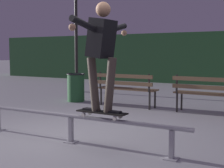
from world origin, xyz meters
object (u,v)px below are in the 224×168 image
at_px(grind_rail, 71,121).
at_px(skateboard, 102,113).
at_px(park_bench_leftmost, 126,86).
at_px(lamp_post_left, 76,22).
at_px(trash_can, 76,87).
at_px(park_bench_left_center, 209,91).
at_px(skateboarder, 102,47).

distance_m(grind_rail, skateboard, 0.58).
distance_m(skateboard, park_bench_leftmost, 3.54).
xyz_separation_m(lamp_post_left, trash_can, (1.37, -1.95, -2.07)).
bearing_deg(park_bench_left_center, skateboard, -103.49).
relative_size(skateboard, park_bench_leftmost, 0.49).
bearing_deg(grind_rail, park_bench_leftmost, 102.34).
relative_size(park_bench_left_center, lamp_post_left, 0.41).
relative_size(skateboarder, park_bench_left_center, 0.97).
bearing_deg(skateboarder, trash_can, 130.45).
xyz_separation_m(park_bench_leftmost, park_bench_left_center, (2.07, 0.00, 0.00)).
bearing_deg(lamp_post_left, park_bench_leftmost, -34.68).
height_order(skateboard, skateboarder, skateboarder).
distance_m(park_bench_left_center, trash_can, 3.74).
height_order(skateboarder, trash_can, skateboarder).
relative_size(grind_rail, skateboarder, 2.43).
distance_m(skateboarder, park_bench_leftmost, 3.66).
bearing_deg(skateboard, park_bench_leftmost, 111.13).
height_order(park_bench_leftmost, trash_can, park_bench_leftmost).
xyz_separation_m(park_bench_left_center, lamp_post_left, (-5.10, 2.10, 1.94)).
distance_m(skateboard, trash_can, 4.54).
bearing_deg(skateboard, skateboarder, -1.93).
height_order(grind_rail, park_bench_left_center, park_bench_left_center).
xyz_separation_m(grind_rail, skateboard, (0.55, 0.00, 0.18)).
xyz_separation_m(grind_rail, skateboarder, (0.56, -0.00, 1.11)).
distance_m(lamp_post_left, trash_can, 3.16).
distance_m(grind_rail, trash_can, 4.20).
bearing_deg(lamp_post_left, skateboarder, -51.41).
bearing_deg(trash_can, skateboard, -49.57).
bearing_deg(skateboard, park_bench_left_center, 76.51).
height_order(skateboard, park_bench_leftmost, park_bench_leftmost).
relative_size(skateboard, trash_can, 0.98).
height_order(park_bench_leftmost, lamp_post_left, lamp_post_left).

